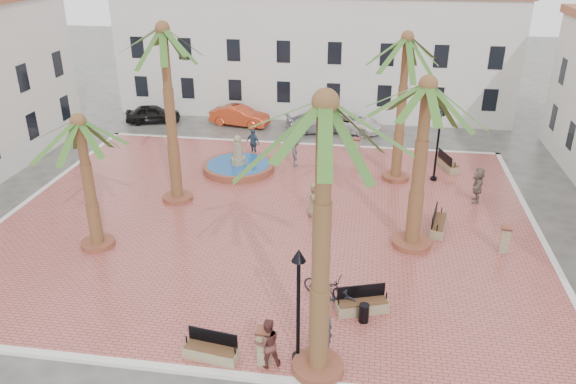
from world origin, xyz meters
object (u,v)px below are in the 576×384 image
bollard_e (505,239)px  pedestrian_north (296,152)px  pedestrian_fountain_b (253,143)px  palm_nw (164,48)px  palm_s (324,137)px  lamppost_s (298,287)px  lamppost_e (439,132)px  car_black (153,114)px  cyclist_a (324,329)px  bollard_se (264,346)px  bench_ne (447,164)px  bicycle_b (336,297)px  palm_e (426,107)px  bicycle_a (326,286)px  cyclist_b (268,343)px  car_silver (317,123)px  bollard_n (356,148)px  car_white (349,122)px  palm_sw (81,139)px  pedestrian_east (478,185)px  litter_bin (364,313)px  car_red (240,116)px  bench_e (438,225)px  palm_ne (406,54)px  bench_s (211,351)px  fountain (239,166)px

bollard_e → pedestrian_north: bearing=140.4°
bollard_e → pedestrian_fountain_b: (-13.43, 9.93, 0.25)m
palm_nw → palm_s: size_ratio=0.99×
lamppost_s → pedestrian_fountain_b: lamppost_s is taller
lamppost_e → car_black: lamppost_e is taller
lamppost_e → cyclist_a: 16.34m
bollard_se → cyclist_a: cyclist_a is taller
bench_ne → bicycle_b: (-5.59, -14.91, 0.22)m
palm_e → bollard_e: 7.07m
pedestrian_fountain_b → pedestrian_north: (2.90, -1.21, -0.01)m
bicycle_a → cyclist_b: bearing=-178.3°
palm_nw → car_silver: (6.10, 12.84, -7.45)m
pedestrian_fountain_b → palm_e: bearing=-16.1°
bollard_se → bollard_n: bearing=83.5°
car_black → car_white: car_black is taller
bench_ne → car_silver: bearing=35.1°
cyclist_b → bicycle_b: (1.97, 3.40, -0.38)m
palm_sw → pedestrian_east: 19.59m
palm_s → bollard_n: 20.57m
bicycle_a → pedestrian_north: pedestrian_north is taller
lamppost_s → bicycle_b: (1.04, 2.97, -2.35)m
bicycle_a → pedestrian_east: pedestrian_east is taller
litter_bin → car_silver: 22.15m
car_red → litter_bin: bearing=-145.1°
bollard_se → pedestrian_fountain_b: bearing=103.1°
bench_e → cyclist_a: bearing=164.8°
bollard_e → palm_ne: bearing=120.8°
palm_ne → pedestrian_fountain_b: palm_ne is taller
pedestrian_east → bench_e: bearing=-23.4°
palm_e → lamppost_e: size_ratio=1.82×
palm_nw → bench_ne: bearing=24.3°
cyclist_a → cyclist_b: bearing=12.5°
cyclist_b → bollard_se: bearing=-40.7°
palm_ne → lamppost_s: palm_ne is taller
palm_ne → car_silver: size_ratio=1.85×
bench_ne → car_red: bearing=45.9°
palm_s → car_red: (-8.47, 25.10, -7.40)m
bollard_se → cyclist_b: size_ratio=0.78×
pedestrian_north → pedestrian_east: size_ratio=0.95×
palm_ne → lamppost_s: bearing=-102.5°
palm_s → palm_ne: size_ratio=1.11×
litter_bin → pedestrian_north: 15.30m
bench_ne → lamppost_e: bearing=134.2°
bench_s → litter_bin: size_ratio=2.62×
bollard_n → lamppost_s: bearing=-93.4°
fountain → car_black: 12.22m
palm_nw → bollard_n: size_ratio=7.01×
bollard_se → palm_nw: bearing=120.8°
car_white → palm_nw: bearing=164.0°
bicycle_a → pedestrian_fountain_b: 15.66m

